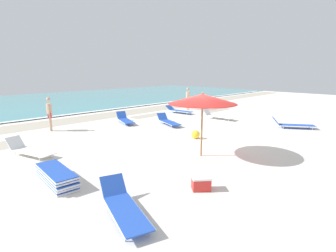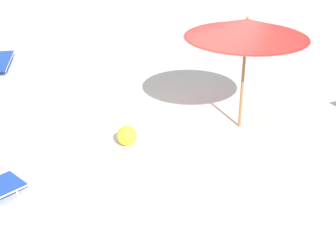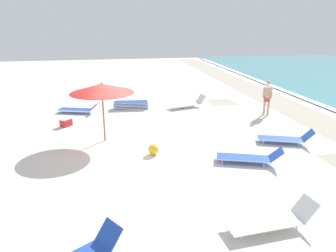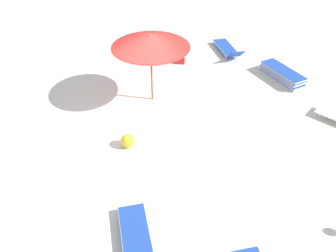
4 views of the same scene
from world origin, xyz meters
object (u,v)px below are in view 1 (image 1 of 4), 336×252
object	(u,v)px
sun_lounger_beside_umbrella	(123,206)
beachgoer_shoreline_child	(188,97)
sun_lounger_mid_beach_pair_b	(168,121)
sun_lounger_mid_beach_pair_a	(179,110)
cooler_box	(201,183)
sun_lounger_near_water_left	(292,124)
sun_lounger_mid_beach_solo	(125,120)
lounger_stack	(56,176)
sun_lounger_under_umbrella	(218,116)
beach_ball	(196,134)
beach_umbrella	(203,99)
sun_lounger_near_water_right	(29,150)
beachgoer_wading_adult	(49,112)

from	to	relation	value
sun_lounger_beside_umbrella	beachgoer_shoreline_child	distance (m)	15.74
sun_lounger_mid_beach_pair_b	sun_lounger_mid_beach_pair_a	bearing A→B (deg)	53.57
cooler_box	sun_lounger_near_water_left	bearing A→B (deg)	-133.69
sun_lounger_beside_umbrella	sun_lounger_mid_beach_solo	distance (m)	10.32
sun_lounger_near_water_left	sun_lounger_mid_beach_pair_a	xyz separation A→B (m)	(-0.64, 7.86, -0.01)
lounger_stack	sun_lounger_mid_beach_pair_b	distance (m)	8.63
sun_lounger_under_umbrella	beach_ball	distance (m)	5.31
beach_umbrella	cooler_box	bearing A→B (deg)	-142.26
sun_lounger_under_umbrella	beachgoer_shoreline_child	distance (m)	4.39
beach_umbrella	sun_lounger_mid_beach_pair_b	xyz separation A→B (m)	(3.12, 4.83, -1.92)
beach_umbrella	sun_lounger_near_water_right	world-z (taller)	beach_umbrella
lounger_stack	sun_lounger_under_umbrella	xyz separation A→B (m)	(11.49, 2.38, 0.01)
beachgoer_wading_adult	sun_lounger_beside_umbrella	bearing A→B (deg)	-165.98
beach_umbrella	sun_lounger_under_umbrella	distance (m)	7.93
sun_lounger_beside_umbrella	beach_ball	bearing A→B (deg)	44.21
lounger_stack	sun_lounger_mid_beach_solo	size ratio (longest dim) A/B	0.91
beach_umbrella	cooler_box	xyz separation A→B (m)	(-2.25, -1.74, -1.95)
beach_ball	cooler_box	xyz separation A→B (m)	(-4.06, -3.47, -0.01)
sun_lounger_beside_umbrella	sun_lounger_mid_beach_pair_a	world-z (taller)	sun_lounger_beside_umbrella
sun_lounger_near_water_left	sun_lounger_under_umbrella	bearing A→B (deg)	63.76
sun_lounger_mid_beach_pair_b	cooler_box	distance (m)	8.49
sun_lounger_near_water_left	sun_lounger_mid_beach_pair_a	world-z (taller)	sun_lounger_near_water_left
beach_umbrella	sun_lounger_mid_beach_pair_b	world-z (taller)	beach_umbrella
sun_lounger_under_umbrella	cooler_box	world-z (taller)	sun_lounger_under_umbrella
sun_lounger_mid_beach_solo	sun_lounger_near_water_left	bearing A→B (deg)	-33.44
sun_lounger_beside_umbrella	beach_ball	size ratio (longest dim) A/B	5.52
sun_lounger_near_water_left	sun_lounger_mid_beach_pair_b	xyz separation A→B (m)	(-4.14, 5.49, -0.00)
sun_lounger_mid_beach_solo	sun_lounger_mid_beach_pair_b	world-z (taller)	sun_lounger_mid_beach_solo
lounger_stack	beachgoer_wading_adult	bearing A→B (deg)	73.72
sun_lounger_under_umbrella	sun_lounger_mid_beach_solo	world-z (taller)	sun_lounger_under_umbrella
beach_ball	beachgoer_shoreline_child	bearing A→B (deg)	42.99
beach_umbrella	sun_lounger_mid_beach_pair_a	bearing A→B (deg)	47.35
sun_lounger_beside_umbrella	sun_lounger_mid_beach_pair_b	bearing A→B (deg)	57.38
sun_lounger_under_umbrella	cooler_box	size ratio (longest dim) A/B	3.61
beachgoer_wading_adult	cooler_box	size ratio (longest dim) A/B	2.89
sun_lounger_mid_beach_pair_b	beachgoer_shoreline_child	distance (m)	6.06
beachgoer_shoreline_child	cooler_box	size ratio (longest dim) A/B	2.89
sun_lounger_near_water_right	cooler_box	distance (m)	6.72
lounger_stack	beachgoer_wading_adult	xyz separation A→B (m)	(2.49, 6.70, 0.79)
sun_lounger_under_umbrella	sun_lounger_mid_beach_pair_a	xyz separation A→B (m)	(-0.06, 3.38, -0.01)
lounger_stack	sun_lounger_under_umbrella	distance (m)	11.74
beachgoer_wading_adult	beach_umbrella	bearing A→B (deg)	-137.24
beach_umbrella	sun_lounger_mid_beach_solo	xyz separation A→B (m)	(1.63, 7.01, -1.91)
beach_umbrella	sun_lounger_near_water_left	world-z (taller)	beach_umbrella
sun_lounger_under_umbrella	beach_ball	bearing A→B (deg)	-161.63
sun_lounger_under_umbrella	sun_lounger_near_water_left	size ratio (longest dim) A/B	1.01
sun_lounger_under_umbrella	sun_lounger_beside_umbrella	size ratio (longest dim) A/B	1.00
sun_lounger_mid_beach_pair_a	cooler_box	distance (m)	12.60
sun_lounger_near_water_left	sun_lounger_mid_beach_pair_b	bearing A→B (deg)	93.38
sun_lounger_near_water_left	beachgoer_shoreline_child	size ratio (longest dim) A/B	1.24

